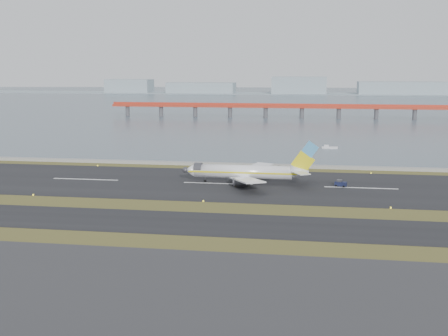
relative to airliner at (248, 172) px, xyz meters
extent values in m
plane|color=#3E491A|center=(-8.45, -31.39, -3.46)|extent=(1000.00, 1000.00, 0.00)
cube|color=#303033|center=(-8.45, -86.39, -3.41)|extent=(1000.00, 50.00, 0.10)
cube|color=black|center=(-8.45, -43.39, -3.41)|extent=(1000.00, 18.00, 0.10)
cube|color=black|center=(-8.45, -1.39, -3.41)|extent=(1000.00, 45.00, 0.10)
cube|color=gray|center=(-8.45, 28.61, -2.96)|extent=(1000.00, 2.50, 1.00)
cube|color=#445461|center=(-8.45, 428.61, -3.46)|extent=(1400.00, 800.00, 1.30)
cube|color=#B3321E|center=(11.55, 218.61, 4.04)|extent=(260.00, 5.00, 1.60)
cube|color=#B3321E|center=(11.55, 218.61, 5.54)|extent=(260.00, 0.40, 1.40)
cylinder|color=#4C4C51|center=(-84.45, 218.61, -0.46)|extent=(2.80, 2.80, 7.00)
cylinder|color=#4C4C51|center=(11.55, 218.61, -0.46)|extent=(2.80, 2.80, 7.00)
cube|color=#8EA0A8|center=(-8.45, 588.61, -3.46)|extent=(1400.00, 80.00, 1.00)
cube|color=#8EA0A8|center=(-228.45, 588.61, 5.54)|extent=(60.00, 35.00, 18.00)
cube|color=#8EA0A8|center=(-128.45, 588.61, 3.54)|extent=(90.00, 35.00, 14.00)
cube|color=#8EA0A8|center=(1.55, 588.61, 7.54)|extent=(70.00, 35.00, 22.00)
cube|color=#8EA0A8|center=(131.55, 588.61, 4.54)|extent=(110.00, 35.00, 16.00)
cylinder|color=white|center=(-1.50, 0.00, 0.04)|extent=(28.00, 3.80, 3.80)
cone|color=white|center=(-17.10, 0.00, 0.04)|extent=(3.20, 3.80, 3.80)
cone|color=white|center=(14.70, 0.00, 0.34)|extent=(5.00, 3.80, 3.80)
cube|color=yellow|center=(-1.50, -1.92, 0.04)|extent=(31.00, 0.06, 0.45)
cube|color=yellow|center=(-1.50, 1.92, 0.04)|extent=(31.00, 0.06, 0.45)
cube|color=white|center=(0.70, -8.50, -0.66)|extent=(11.31, 15.89, 1.66)
cube|color=white|center=(0.70, 8.50, -0.66)|extent=(11.31, 15.89, 1.66)
cylinder|color=#3A3A3F|center=(-1.00, -6.00, -1.86)|extent=(4.20, 2.10, 2.10)
cylinder|color=#3A3A3F|center=(-1.00, 6.00, -1.86)|extent=(4.20, 2.10, 2.10)
cube|color=yellow|center=(15.50, 0.00, 3.24)|extent=(6.80, 0.35, 6.85)
cube|color=#4A99D4|center=(17.40, 0.00, 6.94)|extent=(4.85, 0.37, 4.90)
cube|color=white|center=(15.00, -3.80, 0.84)|extent=(5.64, 6.80, 0.22)
cube|color=white|center=(15.00, 3.80, 0.84)|extent=(5.64, 6.80, 0.22)
cylinder|color=black|center=(-12.50, 0.00, -3.01)|extent=(0.80, 0.28, 0.80)
cylinder|color=black|center=(0.00, -2.80, -2.91)|extent=(1.00, 0.38, 1.00)
cylinder|color=black|center=(0.00, 2.80, -2.91)|extent=(1.00, 0.38, 1.00)
cube|color=#121733|center=(26.10, -0.39, -2.59)|extent=(3.49, 2.63, 1.16)
cube|color=#3A3A3F|center=(25.73, -0.27, -1.81)|extent=(1.74, 1.80, 0.68)
cylinder|color=black|center=(24.84, -0.80, -3.12)|extent=(0.74, 0.49, 0.68)
cylinder|color=black|center=(25.33, 0.68, -3.12)|extent=(0.74, 0.49, 0.68)
cylinder|color=black|center=(26.87, -1.46, -3.12)|extent=(0.74, 0.49, 0.68)
cylinder|color=black|center=(27.35, 0.01, -3.12)|extent=(0.74, 0.49, 0.68)
cube|color=silver|center=(25.46, 76.25, -3.09)|extent=(6.52, 2.20, 0.83)
cube|color=silver|center=(24.07, 76.21, -2.35)|extent=(1.89, 1.53, 0.83)
camera|label=1|loc=(17.22, -156.82, 29.16)|focal=45.00mm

